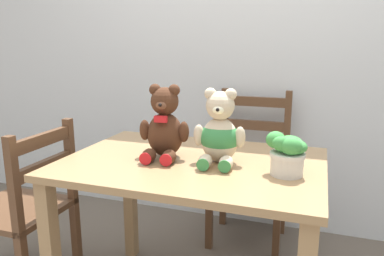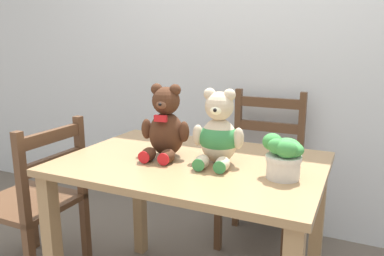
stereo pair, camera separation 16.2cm
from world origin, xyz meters
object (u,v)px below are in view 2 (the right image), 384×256
at_px(wooden_chair_side, 35,201).
at_px(teddy_bear_right, 218,134).
at_px(wooden_chair_behind, 262,172).
at_px(teddy_bear_left, 165,126).
at_px(potted_plant, 284,155).

height_order(wooden_chair_side, teddy_bear_right, teddy_bear_right).
bearing_deg(wooden_chair_behind, teddy_bear_right, 89.86).
xyz_separation_m(teddy_bear_left, teddy_bear_right, (0.25, 0.00, -0.01)).
bearing_deg(teddy_bear_right, potted_plant, 161.76).
xyz_separation_m(teddy_bear_right, potted_plant, (0.29, -0.06, -0.04)).
relative_size(wooden_chair_behind, potted_plant, 5.83).
bearing_deg(wooden_chair_behind, teddy_bear_left, 71.99).
distance_m(teddy_bear_right, potted_plant, 0.30).
xyz_separation_m(wooden_chair_behind, potted_plant, (0.29, -0.84, 0.38)).
distance_m(wooden_chair_behind, wooden_chair_side, 1.33).
relative_size(wooden_chair_behind, teddy_bear_right, 3.03).
bearing_deg(potted_plant, teddy_bear_left, 173.70).
relative_size(wooden_chair_side, potted_plant, 5.27).
bearing_deg(teddy_bear_right, wooden_chair_side, 0.35).
bearing_deg(teddy_bear_right, wooden_chair_behind, -95.94).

